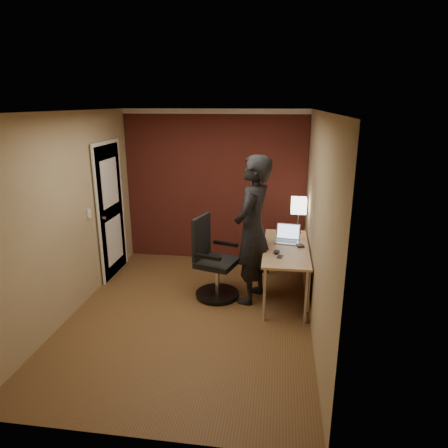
{
  "coord_description": "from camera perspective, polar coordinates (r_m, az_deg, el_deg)",
  "views": [
    {
      "loc": [
        1.05,
        -4.45,
        2.59
      ],
      "look_at": [
        0.35,
        0.55,
        1.05
      ],
      "focal_mm": 32.0,
      "sensor_mm": 36.0,
      "label": 1
    }
  ],
  "objects": [
    {
      "name": "desk",
      "position": [
        5.49,
        9.57,
        -4.52
      ],
      "size": [
        0.6,
        1.5,
        0.73
      ],
      "color": "tan",
      "rests_on": "ground"
    },
    {
      "name": "room",
      "position": [
        6.26,
        -4.41,
        5.65
      ],
      "size": [
        4.0,
        4.0,
        4.0
      ],
      "color": "brown",
      "rests_on": "ground"
    },
    {
      "name": "wallet",
      "position": [
        5.48,
        10.85,
        -3.06
      ],
      "size": [
        0.12,
        0.13,
        0.02
      ],
      "primitive_type": "cube",
      "rotation": [
        0.0,
        0.0,
        0.26
      ],
      "color": "black",
      "rests_on": "desk"
    },
    {
      "name": "person",
      "position": [
        5.23,
        4.08,
        -0.93
      ],
      "size": [
        0.66,
        0.83,
        1.97
      ],
      "primitive_type": "imported",
      "rotation": [
        0.0,
        0.0,
        -1.86
      ],
      "color": "black",
      "rests_on": "ground"
    },
    {
      "name": "desk_lamp",
      "position": [
        5.92,
        10.63,
        2.56
      ],
      "size": [
        0.22,
        0.22,
        0.54
      ],
      "color": "silver",
      "rests_on": "desk"
    },
    {
      "name": "office_chair",
      "position": [
        5.48,
        -1.66,
        -5.57
      ],
      "size": [
        0.63,
        0.69,
        1.11
      ],
      "color": "black",
      "rests_on": "ground"
    },
    {
      "name": "mouse",
      "position": [
        5.19,
        7.49,
        -4.02
      ],
      "size": [
        0.09,
        0.11,
        0.03
      ],
      "primitive_type": "cube",
      "rotation": [
        0.0,
        0.0,
        -0.29
      ],
      "color": "black",
      "rests_on": "desk"
    },
    {
      "name": "phone",
      "position": [
        5.08,
        8.01,
        -4.63
      ],
      "size": [
        0.08,
        0.13,
        0.01
      ],
      "primitive_type": "cube",
      "rotation": [
        0.0,
        0.0,
        -0.22
      ],
      "color": "black",
      "rests_on": "desk"
    },
    {
      "name": "laptop",
      "position": [
        5.65,
        9.05,
        -1.79
      ],
      "size": [
        0.36,
        0.3,
        0.23
      ],
      "color": "silver",
      "rests_on": "desk"
    }
  ]
}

